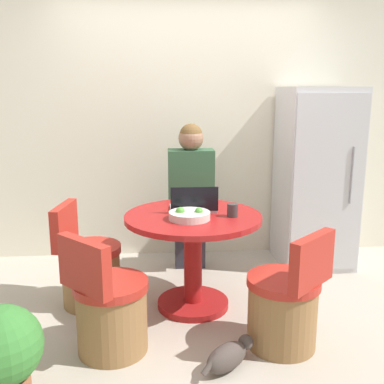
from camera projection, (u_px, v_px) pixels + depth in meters
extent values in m
plane|color=#B2A899|center=(200.00, 316.00, 3.34)|extent=(12.00, 12.00, 0.00)
cube|color=silver|center=(187.00, 126.00, 4.41)|extent=(7.00, 0.06, 2.60)
cube|color=silver|center=(315.00, 178.00, 4.24)|extent=(0.66, 0.66, 1.67)
cube|color=silver|center=(329.00, 185.00, 3.91)|extent=(0.63, 0.01, 1.57)
cylinder|color=gray|center=(352.00, 175.00, 3.90)|extent=(0.02, 0.02, 0.50)
cylinder|color=maroon|center=(193.00, 303.00, 3.49)|extent=(0.55, 0.55, 0.05)
cylinder|color=maroon|center=(193.00, 261.00, 3.41)|extent=(0.14, 0.14, 0.65)
cylinder|color=maroon|center=(193.00, 217.00, 3.34)|extent=(1.02, 1.02, 0.04)
cylinder|color=olive|center=(282.00, 315.00, 2.92)|extent=(0.45, 0.45, 0.42)
cylinder|color=#AD281E|center=(284.00, 281.00, 2.87)|extent=(0.47, 0.47, 0.06)
cube|color=#AD281E|center=(312.00, 261.00, 2.70)|extent=(0.36, 0.34, 0.32)
cylinder|color=olive|center=(112.00, 320.00, 2.86)|extent=(0.45, 0.45, 0.42)
cylinder|color=#AD281E|center=(111.00, 285.00, 2.81)|extent=(0.47, 0.47, 0.06)
cube|color=#AD281E|center=(84.00, 266.00, 2.63)|extent=(0.35, 0.35, 0.32)
cylinder|color=olive|center=(92.00, 278.00, 3.50)|extent=(0.45, 0.45, 0.42)
cylinder|color=#AD281E|center=(90.00, 249.00, 3.45)|extent=(0.47, 0.47, 0.06)
cube|color=#AD281E|center=(64.00, 225.00, 3.42)|extent=(0.13, 0.43, 0.32)
cube|color=#2D2D38|center=(190.00, 242.00, 4.25)|extent=(0.28, 0.16, 0.48)
cube|color=#2D2D38|center=(190.00, 212.00, 4.13)|extent=(0.32, 0.36, 0.14)
cube|color=#2D5638|center=(191.00, 179.00, 3.98)|extent=(0.40, 0.22, 0.52)
sphere|color=#936B51|center=(191.00, 138.00, 3.90)|extent=(0.22, 0.22, 0.22)
sphere|color=brown|center=(191.00, 135.00, 3.89)|extent=(0.20, 0.20, 0.20)
cube|color=#B7B7BC|center=(193.00, 208.00, 3.48)|extent=(0.36, 0.24, 0.02)
cube|color=black|center=(194.00, 199.00, 3.34)|extent=(0.36, 0.01, 0.18)
cylinder|color=beige|center=(190.00, 216.00, 3.21)|extent=(0.30, 0.30, 0.05)
sphere|color=#4C9333|center=(199.00, 212.00, 3.20)|extent=(0.06, 0.06, 0.06)
sphere|color=#4C9333|center=(180.00, 212.00, 3.20)|extent=(0.07, 0.07, 0.07)
cylinder|color=#383333|center=(232.00, 210.00, 3.27)|extent=(0.08, 0.08, 0.10)
ellipsoid|color=#473D38|center=(227.00, 357.00, 2.68)|extent=(0.33, 0.31, 0.17)
sphere|color=#473D38|center=(246.00, 342.00, 2.79)|extent=(0.10, 0.10, 0.10)
cylinder|color=#473D38|center=(210.00, 365.00, 2.58)|extent=(0.13, 0.11, 0.11)
sphere|color=#387A33|center=(2.00, 346.00, 2.36)|extent=(0.43, 0.43, 0.43)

